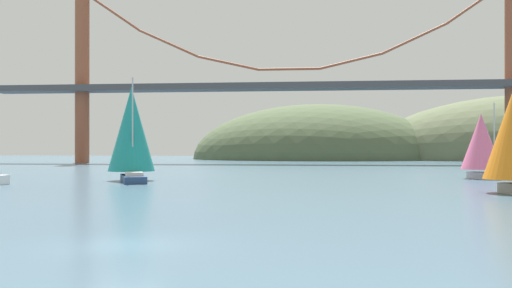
{
  "coord_description": "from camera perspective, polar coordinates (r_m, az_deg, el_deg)",
  "views": [
    {
      "loc": [
        6.97,
        -20.37,
        3.48
      ],
      "look_at": [
        0.0,
        40.26,
        3.63
      ],
      "focal_mm": 42.45,
      "sensor_mm": 36.0,
      "label": 1
    }
  ],
  "objects": [
    {
      "name": "sailboat_teal_sail",
      "position": [
        60.48,
        -11.65,
        1.13
      ],
      "size": [
        6.1,
        8.75,
        10.01
      ],
      "color": "navy",
      "rests_on": "ground_plane"
    },
    {
      "name": "sailboat_pink_spinnaker",
      "position": [
        67.08,
        20.6,
        -0.03
      ],
      "size": [
        7.55,
        6.89,
        7.85
      ],
      "color": "white",
      "rests_on": "ground_plane"
    },
    {
      "name": "suspension_bridge",
      "position": [
        116.24,
        3.1,
        5.94
      ],
      "size": [
        118.23,
        6.0,
        34.42
      ],
      "color": "brown",
      "rests_on": "ground_plane"
    },
    {
      "name": "ground_plane",
      "position": [
        21.81,
        -12.34,
        -9.31
      ],
      "size": [
        360.0,
        360.0,
        0.0
      ],
      "primitive_type": "plane",
      "color": "#426075"
    },
    {
      "name": "headland_center",
      "position": [
        155.43,
        5.83,
        -1.42
      ],
      "size": [
        64.22,
        44.0,
        28.06
      ],
      "primitive_type": "ellipsoid",
      "color": "#4C5B3D",
      "rests_on": "ground_plane"
    }
  ]
}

